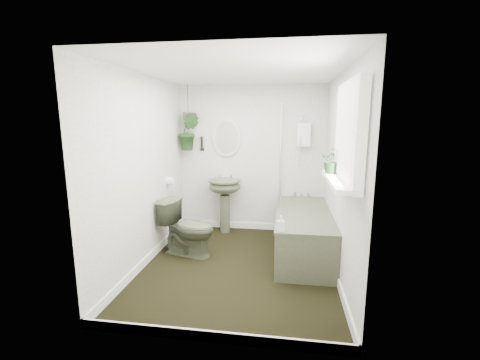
# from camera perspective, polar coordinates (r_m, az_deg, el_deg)

# --- Properties ---
(floor) EXTENTS (2.30, 2.80, 0.02)m
(floor) POSITION_cam_1_polar(r_m,az_deg,el_deg) (4.09, -0.31, -15.15)
(floor) COLOR black
(floor) RESTS_ON ground
(ceiling) EXTENTS (2.30, 2.80, 0.02)m
(ceiling) POSITION_cam_1_polar(r_m,az_deg,el_deg) (3.72, -0.35, 18.98)
(ceiling) COLOR white
(ceiling) RESTS_ON ground
(wall_back) EXTENTS (2.30, 0.02, 2.30)m
(wall_back) POSITION_cam_1_polar(r_m,az_deg,el_deg) (5.12, 2.03, 3.69)
(wall_back) COLOR silver
(wall_back) RESTS_ON ground
(wall_front) EXTENTS (2.30, 0.02, 2.30)m
(wall_front) POSITION_cam_1_polar(r_m,az_deg,el_deg) (2.38, -5.43, -4.54)
(wall_front) COLOR silver
(wall_front) RESTS_ON ground
(wall_left) EXTENTS (0.02, 2.80, 2.30)m
(wall_left) POSITION_cam_1_polar(r_m,az_deg,el_deg) (4.07, -16.70, 1.43)
(wall_left) COLOR silver
(wall_left) RESTS_ON ground
(wall_right) EXTENTS (0.02, 2.80, 2.30)m
(wall_right) POSITION_cam_1_polar(r_m,az_deg,el_deg) (3.74, 17.51, 0.61)
(wall_right) COLOR silver
(wall_right) RESTS_ON ground
(skirting) EXTENTS (2.30, 2.80, 0.10)m
(skirting) POSITION_cam_1_polar(r_m,az_deg,el_deg) (4.07, -0.31, -14.38)
(skirting) COLOR white
(skirting) RESTS_ON floor
(bathtub) EXTENTS (0.72, 1.72, 0.58)m
(bathtub) POSITION_cam_1_polar(r_m,az_deg,el_deg) (4.41, 11.16, -9.19)
(bathtub) COLOR #434A33
(bathtub) RESTS_ON floor
(bath_screen) EXTENTS (0.04, 0.72, 1.40)m
(bath_screen) POSITION_cam_1_polar(r_m,az_deg,el_deg) (4.66, 7.25, 4.53)
(bath_screen) COLOR silver
(bath_screen) RESTS_ON bathtub
(shower_box) EXTENTS (0.20, 0.10, 0.35)m
(shower_box) POSITION_cam_1_polar(r_m,az_deg,el_deg) (4.99, 11.23, 7.93)
(shower_box) COLOR white
(shower_box) RESTS_ON wall_back
(oval_mirror) EXTENTS (0.46, 0.03, 0.62)m
(oval_mirror) POSITION_cam_1_polar(r_m,az_deg,el_deg) (5.11, -2.42, 7.62)
(oval_mirror) COLOR beige
(oval_mirror) RESTS_ON wall_back
(wall_sconce) EXTENTS (0.04, 0.04, 0.22)m
(wall_sconce) POSITION_cam_1_polar(r_m,az_deg,el_deg) (5.19, -6.81, 6.50)
(wall_sconce) COLOR black
(wall_sconce) RESTS_ON wall_back
(toilet_roll_holder) EXTENTS (0.11, 0.11, 0.11)m
(toilet_roll_holder) POSITION_cam_1_polar(r_m,az_deg,el_deg) (4.73, -12.33, -0.21)
(toilet_roll_holder) COLOR white
(toilet_roll_holder) RESTS_ON wall_left
(window_recess) EXTENTS (0.08, 1.00, 0.90)m
(window_recess) POSITION_cam_1_polar(r_m,az_deg,el_deg) (2.99, 18.81, 7.76)
(window_recess) COLOR white
(window_recess) RESTS_ON wall_right
(window_sill) EXTENTS (0.18, 1.00, 0.04)m
(window_sill) POSITION_cam_1_polar(r_m,az_deg,el_deg) (3.03, 17.04, -0.13)
(window_sill) COLOR white
(window_sill) RESTS_ON wall_right
(window_blinds) EXTENTS (0.01, 0.86, 0.76)m
(window_blinds) POSITION_cam_1_polar(r_m,az_deg,el_deg) (2.98, 17.96, 7.81)
(window_blinds) COLOR white
(window_blinds) RESTS_ON wall_right
(toilet) EXTENTS (0.80, 0.58, 0.74)m
(toilet) POSITION_cam_1_polar(r_m,az_deg,el_deg) (4.35, -9.23, -8.30)
(toilet) COLOR #434A33
(toilet) RESTS_ON floor
(pedestal_sink) EXTENTS (0.58, 0.53, 0.85)m
(pedestal_sink) POSITION_cam_1_polar(r_m,az_deg,el_deg) (5.10, -2.72, -4.63)
(pedestal_sink) COLOR #434A33
(pedestal_sink) RESTS_ON floor
(sill_plant) EXTENTS (0.26, 0.23, 0.26)m
(sill_plant) POSITION_cam_1_polar(r_m,az_deg,el_deg) (3.30, 16.12, 3.38)
(sill_plant) COLOR black
(sill_plant) RESTS_ON window_sill
(hanging_plant) EXTENTS (0.36, 0.31, 0.58)m
(hanging_plant) POSITION_cam_1_polar(r_m,az_deg,el_deg) (5.13, -9.10, 8.50)
(hanging_plant) COLOR black
(hanging_plant) RESTS_ON ceiling
(soap_bottle) EXTENTS (0.09, 0.09, 0.17)m
(soap_bottle) POSITION_cam_1_polar(r_m,az_deg,el_deg) (3.53, 7.25, -7.68)
(soap_bottle) COLOR black
(soap_bottle) RESTS_ON bathtub
(hanging_pot) EXTENTS (0.16, 0.16, 0.12)m
(hanging_pot) POSITION_cam_1_polar(r_m,az_deg,el_deg) (5.12, -9.18, 11.10)
(hanging_pot) COLOR brown
(hanging_pot) RESTS_ON ceiling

